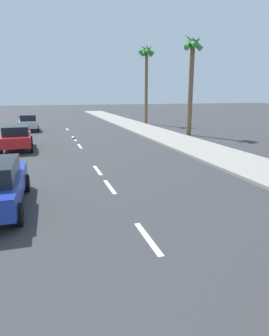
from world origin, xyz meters
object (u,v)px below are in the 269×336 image
Objects in this scene: parked_car_red at (17,137)px; palm_tree_far at (192,61)px; parked_car_silver at (28,122)px; palm_tree_distant at (146,62)px.

palm_tree_far reaches higher than parked_car_red.
parked_car_red is at bearing -94.56° from parked_car_silver.
parked_car_red is at bearing -136.54° from palm_tree_distant.
palm_tree_distant is at bearing 41.62° from parked_car_red.
palm_tree_distant reaches higher than palm_tree_far.
parked_car_red is 19.57m from palm_tree_distant.
parked_car_red is at bearing -168.72° from palm_tree_far.
parked_car_red is 0.49× the size of palm_tree_far.
parked_car_red is 10.29m from parked_car_silver.
palm_tree_far is (13.60, -7.51, 5.31)m from parked_car_silver.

